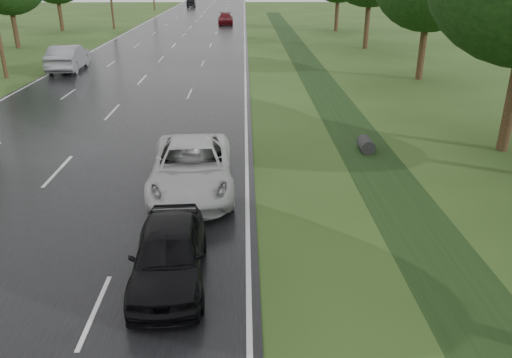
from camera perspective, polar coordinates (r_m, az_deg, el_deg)
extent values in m
cube|color=black|center=(54.51, -8.68, 15.54)|extent=(14.00, 180.00, 0.04)
cube|color=silver|center=(54.09, -1.30, 15.75)|extent=(0.12, 180.00, 0.01)
cube|color=silver|center=(55.74, -15.83, 15.15)|extent=(0.12, 180.00, 0.01)
cube|color=silver|center=(54.50, -8.68, 15.57)|extent=(0.12, 180.00, 0.01)
cube|color=black|center=(29.83, 8.10, 9.66)|extent=(2.20, 120.00, 0.01)
cylinder|color=#2D2D2D|center=(20.33, 12.45, 3.84)|extent=(0.56, 1.00, 0.56)
cylinder|color=#3B2418|center=(21.86, 27.12, 7.76)|extent=(0.44, 0.44, 3.84)
cylinder|color=#3B2418|center=(34.99, 18.43, 13.61)|extent=(0.44, 0.44, 3.52)
cylinder|color=#3B2418|center=(48.20, 12.56, 16.82)|extent=(0.44, 0.44, 4.16)
cylinder|color=#3B2418|center=(61.82, 9.21, 18.04)|extent=(0.44, 0.44, 3.68)
cylinder|color=#3B2418|center=(52.30, -25.82, 15.17)|extent=(0.44, 0.44, 3.36)
cylinder|color=#3B2418|center=(65.51, -21.45, 17.02)|extent=(0.44, 0.44, 3.52)
imported|color=silver|center=(16.15, -7.35, 1.36)|extent=(2.93, 5.75, 1.55)
imported|color=black|center=(11.61, -9.92, -8.33)|extent=(1.85, 4.14, 1.38)
imported|color=gray|center=(38.70, -20.68, 12.86)|extent=(2.24, 5.54, 1.79)
imported|color=maroon|center=(68.94, -3.51, 17.81)|extent=(2.08, 4.79, 1.37)
imported|color=black|center=(103.87, -7.42, 19.37)|extent=(1.76, 4.57, 1.48)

